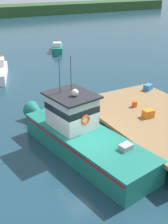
# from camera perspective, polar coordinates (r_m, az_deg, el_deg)

# --- Properties ---
(ground_plane) EXTENTS (200.00, 200.00, 0.00)m
(ground_plane) POSITION_cam_1_polar(r_m,az_deg,el_deg) (14.88, -0.12, -8.81)
(ground_plane) COLOR #193847
(dock) EXTENTS (6.00, 9.00, 1.20)m
(dock) POSITION_cam_1_polar(r_m,az_deg,el_deg) (16.90, 14.21, -1.04)
(dock) COLOR #4C3D2D
(dock) RESTS_ON ground
(main_fishing_boat) EXTENTS (3.77, 9.96, 4.80)m
(main_fishing_boat) POSITION_cam_1_polar(r_m,az_deg,el_deg) (14.86, -0.92, -4.30)
(main_fishing_boat) COLOR #196B5B
(main_fishing_boat) RESTS_ON ground
(crate_stack_near_edge) EXTENTS (0.71, 0.62, 0.40)m
(crate_stack_near_edge) POSITION_cam_1_polar(r_m,az_deg,el_deg) (20.57, 12.66, 4.85)
(crate_stack_near_edge) COLOR #3370B2
(crate_stack_near_edge) RESTS_ON dock
(crate_single_far) EXTENTS (0.65, 0.51, 0.43)m
(crate_single_far) POSITION_cam_1_polar(r_m,az_deg,el_deg) (16.48, 12.69, -0.27)
(crate_single_far) COLOR orange
(crate_single_far) RESTS_ON dock
(bait_bucket) EXTENTS (0.32, 0.32, 0.34)m
(bait_bucket) POSITION_cam_1_polar(r_m,az_deg,el_deg) (17.67, 10.06, 1.59)
(bait_bucket) COLOR #E04C19
(bait_bucket) RESTS_ON dock
(moored_boat_mid_harbor) EXTENTS (2.97, 4.66, 1.20)m
(moored_boat_mid_harbor) POSITION_cam_1_polar(r_m,az_deg,el_deg) (36.65, -5.31, 12.54)
(moored_boat_mid_harbor) COLOR #196B5B
(moored_boat_mid_harbor) RESTS_ON ground
(mooring_buoy_channel_marker) EXTENTS (0.38, 0.38, 0.38)m
(mooring_buoy_channel_marker) POSITION_cam_1_polar(r_m,az_deg,el_deg) (34.34, -16.06, 10.45)
(mooring_buoy_channel_marker) COLOR #EA5B19
(mooring_buoy_channel_marker) RESTS_ON ground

